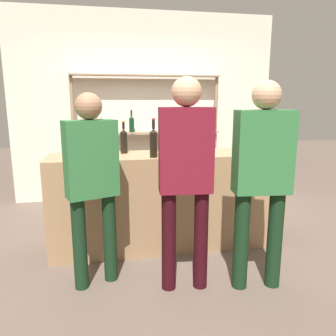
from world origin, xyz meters
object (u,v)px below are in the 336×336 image
(counter_bottle_1, at_px, (244,140))
(wine_glass, at_px, (97,147))
(customer_right, at_px, (262,171))
(counter_bottle_5, at_px, (154,142))
(ice_bucket, at_px, (262,141))
(cork_jar, at_px, (85,148))
(counter_bottle_2, at_px, (124,140))
(customer_center, at_px, (186,168))
(customer_left, at_px, (92,176))
(counter_bottle_3, at_px, (97,140))
(counter_bottle_4, at_px, (203,139))
(counter_bottle_0, at_px, (154,139))

(counter_bottle_1, xyz_separation_m, wine_glass, (-1.54, -0.15, -0.02))
(customer_right, bearing_deg, counter_bottle_5, 50.83)
(wine_glass, bearing_deg, counter_bottle_1, 5.49)
(ice_bucket, bearing_deg, cork_jar, 177.95)
(counter_bottle_2, distance_m, customer_center, 1.05)
(counter_bottle_1, xyz_separation_m, customer_left, (-1.57, -0.69, -0.17))
(wine_glass, relative_size, customer_left, 0.09)
(counter_bottle_2, height_order, customer_left, customer_left)
(counter_bottle_5, relative_size, customer_left, 0.23)
(ice_bucket, xyz_separation_m, customer_left, (-1.73, -0.60, -0.16))
(counter_bottle_3, bearing_deg, cork_jar, -157.88)
(counter_bottle_2, xyz_separation_m, ice_bucket, (1.43, -0.16, -0.02))
(counter_bottle_1, height_order, cork_jar, counter_bottle_1)
(counter_bottle_4, bearing_deg, customer_left, -149.28)
(counter_bottle_1, height_order, customer_left, customer_left)
(counter_bottle_4, distance_m, ice_bucket, 0.62)
(counter_bottle_3, relative_size, cork_jar, 2.41)
(customer_left, bearing_deg, counter_bottle_4, -79.25)
(wine_glass, bearing_deg, counter_bottle_3, 90.13)
(customer_center, height_order, customer_right, customer_center)
(counter_bottle_5, height_order, cork_jar, counter_bottle_5)
(counter_bottle_2, xyz_separation_m, counter_bottle_4, (0.81, -0.10, 0.01))
(ice_bucket, distance_m, customer_center, 1.29)
(counter_bottle_1, xyz_separation_m, counter_bottle_2, (-1.28, 0.07, 0.01))
(counter_bottle_0, relative_size, counter_bottle_5, 0.96)
(counter_bottle_1, bearing_deg, counter_bottle_3, 179.07)
(customer_left, bearing_deg, ice_bucket, -90.82)
(counter_bottle_3, bearing_deg, customer_left, -92.67)
(counter_bottle_1, distance_m, cork_jar, 1.66)
(counter_bottle_4, xyz_separation_m, wine_glass, (-1.08, -0.12, -0.04))
(counter_bottle_1, distance_m, counter_bottle_4, 0.46)
(counter_bottle_3, height_order, ice_bucket, counter_bottle_3)
(counter_bottle_3, height_order, customer_left, customer_left)
(counter_bottle_0, bearing_deg, customer_right, -57.38)
(counter_bottle_0, height_order, ice_bucket, counter_bottle_0)
(wine_glass, xyz_separation_m, customer_left, (-0.03, -0.54, -0.15))
(counter_bottle_2, height_order, customer_center, customer_center)
(counter_bottle_4, xyz_separation_m, customer_left, (-1.11, -0.66, -0.19))
(customer_center, xyz_separation_m, customer_right, (0.59, -0.09, -0.03))
(counter_bottle_5, bearing_deg, customer_left, -140.68)
(counter_bottle_0, bearing_deg, ice_bucket, -10.02)
(customer_left, bearing_deg, customer_center, -125.16)
(counter_bottle_3, bearing_deg, customer_center, -53.10)
(counter_bottle_4, distance_m, customer_center, 0.95)
(customer_center, bearing_deg, counter_bottle_0, 10.89)
(wine_glass, relative_size, ice_bucket, 0.60)
(counter_bottle_0, bearing_deg, counter_bottle_1, -6.58)
(cork_jar, distance_m, customer_right, 1.68)
(ice_bucket, height_order, customer_center, customer_center)
(wine_glass, distance_m, customer_left, 0.56)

